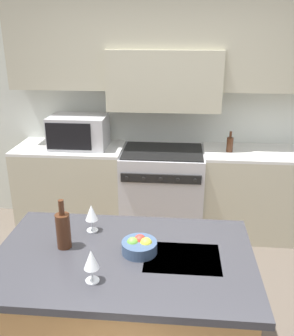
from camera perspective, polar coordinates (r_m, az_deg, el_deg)
The scene contains 10 objects.
back_cabinetry at distance 4.06m, azimuth 2.75°, elevation 12.59°, with size 10.00×0.46×2.70m.
back_counter at distance 4.13m, azimuth 2.33°, elevation -3.36°, with size 3.18×0.62×0.95m.
range_stove at distance 4.11m, azimuth 2.31°, elevation -3.56°, with size 0.86×0.70×0.93m.
microwave at distance 4.04m, azimuth -10.36°, elevation 5.49°, with size 0.60×0.41×0.34m.
kitchen_island at distance 2.54m, azimuth -3.38°, elevation -21.41°, with size 1.54×0.96×0.90m.
wine_bottle at distance 2.33m, azimuth -12.64°, elevation -9.14°, with size 0.09×0.09×0.31m.
wine_glass_near at distance 2.01m, azimuth -8.48°, elevation -13.76°, with size 0.08×0.08×0.19m.
wine_glass_far at distance 2.47m, azimuth -8.46°, elevation -6.85°, with size 0.08×0.08×0.19m.
fruit_bowl at distance 2.26m, azimuth -1.15°, elevation -11.77°, with size 0.21×0.21×0.10m.
oil_bottle_on_counter at distance 3.93m, azimuth 12.51°, elevation 3.58°, with size 0.07×0.07×0.22m.
Camera 1 is at (0.17, -1.91, 2.16)m, focal length 40.00 mm.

